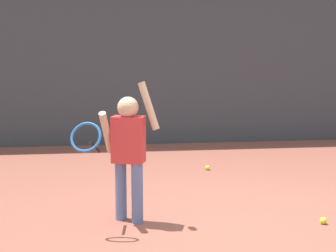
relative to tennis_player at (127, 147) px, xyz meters
The scene contains 6 objects.
ground_plane 1.17m from the tennis_player, 16.84° to the right, with size 20.00×20.00×0.00m, color brown.
back_fence_windscreen 4.17m from the tennis_player, 77.53° to the left, with size 11.63×0.08×3.03m, color #383D42.
fence_post_1 4.24m from the tennis_player, 77.71° to the left, with size 0.09×0.09×3.18m, color slate.
tennis_player is the anchor object (origin of this frame).
tennis_ball_3 1.99m from the tennis_player, ahead, with size 0.07×0.07×0.07m, color #CCE033.
tennis_ball_7 2.39m from the tennis_player, 58.97° to the left, with size 0.07×0.07×0.07m, color #CCE033.
Camera 1 is at (-1.08, -4.48, 1.66)m, focal length 54.78 mm.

